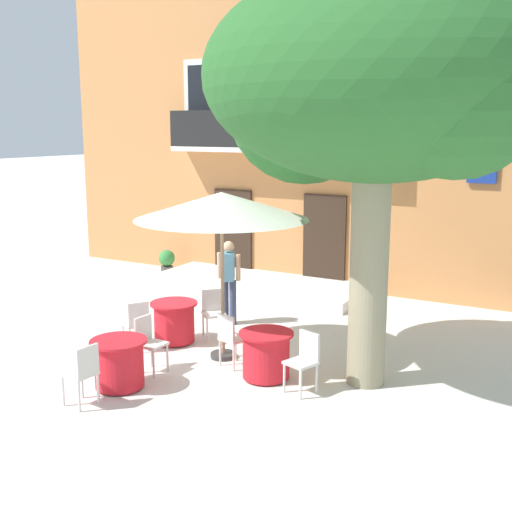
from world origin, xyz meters
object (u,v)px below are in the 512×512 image
(cafe_table_near_tree, at_px, (266,355))
(cafe_umbrella, at_px, (222,207))
(cafe_chair_middle_1, at_px, (213,310))
(ground_planter_left, at_px, (167,261))
(plane_tree, at_px, (371,84))
(cafe_chair_near_tree_0, at_px, (304,358))
(cafe_chair_middle_0, at_px, (137,322))
(cafe_table_front, at_px, (119,363))
(cafe_table_middle, at_px, (174,322))
(cafe_chair_front_0, at_px, (83,371))
(cafe_chair_near_tree_1, at_px, (231,336))
(pedestrian_near_entrance, at_px, (229,277))
(cafe_chair_front_1, at_px, (148,340))

(cafe_table_near_tree, xyz_separation_m, cafe_umbrella, (-1.09, 0.46, 2.22))
(cafe_chair_middle_1, xyz_separation_m, ground_planter_left, (-4.00, 3.82, -0.16))
(plane_tree, relative_size, cafe_chair_near_tree_0, 6.75)
(cafe_table_near_tree, distance_m, cafe_chair_middle_0, 2.60)
(cafe_chair_middle_0, relative_size, cafe_table_front, 1.05)
(cafe_chair_near_tree_0, distance_m, cafe_table_middle, 3.16)
(plane_tree, height_order, cafe_table_near_tree, plane_tree)
(cafe_chair_front_0, distance_m, ground_planter_left, 8.36)
(cafe_chair_near_tree_1, xyz_separation_m, pedestrian_near_entrance, (-1.29, 2.01, 0.43))
(cafe_chair_near_tree_0, xyz_separation_m, cafe_chair_front_1, (-2.53, -0.50, 0.00))
(cafe_chair_front_1, xyz_separation_m, ground_planter_left, (-4.05, 5.78, -0.16))
(cafe_chair_front_1, height_order, cafe_umbrella, cafe_umbrella)
(cafe_table_near_tree, distance_m, cafe_chair_near_tree_0, 0.77)
(cafe_chair_middle_1, distance_m, cafe_chair_front_0, 3.47)
(cafe_chair_front_0, bearing_deg, ground_planter_left, 119.38)
(cafe_chair_near_tree_1, bearing_deg, ground_planter_left, 135.84)
(cafe_chair_front_0, height_order, cafe_chair_front_1, same)
(cafe_chair_front_1, distance_m, pedestrian_near_entrance, 2.87)
(cafe_table_middle, bearing_deg, cafe_chair_middle_1, 52.68)
(cafe_chair_near_tree_0, distance_m, ground_planter_left, 8.43)
(cafe_chair_front_0, xyz_separation_m, ground_planter_left, (-4.10, 7.28, -0.16))
(cafe_chair_middle_1, xyz_separation_m, cafe_chair_front_0, (0.10, -3.46, 0.00))
(plane_tree, bearing_deg, cafe_chair_near_tree_0, -126.42)
(plane_tree, relative_size, ground_planter_left, 9.28)
(cafe_chair_middle_1, relative_size, cafe_table_front, 1.05)
(cafe_table_middle, distance_m, pedestrian_near_entrance, 1.59)
(cafe_chair_middle_1, height_order, cafe_table_front, cafe_chair_middle_1)
(cafe_chair_near_tree_1, height_order, cafe_umbrella, cafe_umbrella)
(cafe_chair_near_tree_0, bearing_deg, cafe_table_front, -153.21)
(cafe_chair_middle_1, distance_m, ground_planter_left, 5.53)
(cafe_chair_middle_1, height_order, pedestrian_near_entrance, pedestrian_near_entrance)
(cafe_chair_near_tree_1, height_order, cafe_chair_front_1, same)
(pedestrian_near_entrance, bearing_deg, cafe_chair_near_tree_1, -57.21)
(cafe_chair_middle_0, height_order, cafe_umbrella, cafe_umbrella)
(cafe_chair_near_tree_0, height_order, cafe_umbrella, cafe_umbrella)
(cafe_table_middle, height_order, cafe_chair_middle_1, cafe_chair_middle_1)
(cafe_umbrella, bearing_deg, cafe_chair_middle_1, 132.14)
(cafe_chair_near_tree_0, distance_m, cafe_umbrella, 2.84)
(cafe_chair_near_tree_1, bearing_deg, cafe_chair_middle_0, -175.38)
(plane_tree, distance_m, cafe_chair_middle_0, 5.63)
(cafe_chair_middle_0, distance_m, cafe_chair_middle_1, 1.50)
(cafe_chair_front_1, height_order, pedestrian_near_entrance, pedestrian_near_entrance)
(cafe_table_front, bearing_deg, cafe_chair_middle_0, 120.79)
(plane_tree, bearing_deg, cafe_chair_middle_0, -170.52)
(cafe_chair_middle_0, xyz_separation_m, cafe_umbrella, (1.51, 0.46, 2.08))
(cafe_table_near_tree, bearing_deg, ground_planter_left, 138.85)
(cafe_chair_middle_0, xyz_separation_m, cafe_chair_front_1, (0.80, -0.67, 0.00))
(pedestrian_near_entrance, bearing_deg, cafe_chair_middle_1, -77.66)
(plane_tree, bearing_deg, cafe_table_near_tree, -153.93)
(cafe_umbrella, bearing_deg, cafe_chair_front_0, -103.91)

